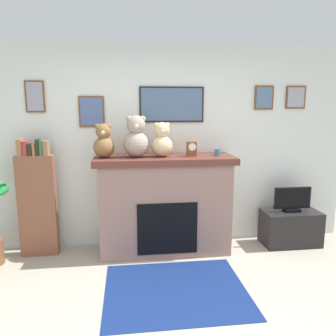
# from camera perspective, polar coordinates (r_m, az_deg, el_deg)

# --- Properties ---
(back_wall) EXTENTS (5.20, 0.15, 2.60)m
(back_wall) POSITION_cam_1_polar(r_m,az_deg,el_deg) (4.33, -2.15, 3.84)
(back_wall) COLOR silver
(back_wall) RESTS_ON ground_plane
(fireplace) EXTENTS (1.70, 0.62, 1.21)m
(fireplace) POSITION_cam_1_polar(r_m,az_deg,el_deg) (4.14, -0.58, -6.26)
(fireplace) COLOR #926E62
(fireplace) RESTS_ON ground_plane
(bookshelf) EXTENTS (0.44, 0.16, 1.44)m
(bookshelf) POSITION_cam_1_polar(r_m,az_deg,el_deg) (4.32, -21.69, -5.43)
(bookshelf) COLOR brown
(bookshelf) RESTS_ON ground_plane
(tv_stand) EXTENTS (0.74, 0.40, 0.46)m
(tv_stand) POSITION_cam_1_polar(r_m,az_deg,el_deg) (4.73, 20.47, -9.68)
(tv_stand) COLOR black
(tv_stand) RESTS_ON ground_plane
(television) EXTENTS (0.49, 0.14, 0.33)m
(television) POSITION_cam_1_polar(r_m,az_deg,el_deg) (4.62, 20.77, -5.25)
(television) COLOR black
(television) RESTS_ON tv_stand
(area_rug) EXTENTS (1.41, 1.19, 0.01)m
(area_rug) POSITION_cam_1_polar(r_m,az_deg,el_deg) (3.50, 1.34, -20.38)
(area_rug) COLOR navy
(area_rug) RESTS_ON ground_plane
(candle_jar) EXTENTS (0.07, 0.07, 0.09)m
(candle_jar) POSITION_cam_1_polar(r_m,az_deg,el_deg) (4.11, 8.56, 2.71)
(candle_jar) COLOR teal
(candle_jar) RESTS_ON fireplace
(mantel_clock) EXTENTS (0.11, 0.09, 0.18)m
(mantel_clock) POSITION_cam_1_polar(r_m,az_deg,el_deg) (4.03, 4.11, 3.33)
(mantel_clock) COLOR brown
(mantel_clock) RESTS_ON fireplace
(teddy_bear_tan) EXTENTS (0.25, 0.25, 0.40)m
(teddy_bear_tan) POSITION_cam_1_polar(r_m,az_deg,el_deg) (3.95, -11.09, 4.37)
(teddy_bear_tan) COLOR brown
(teddy_bear_tan) RESTS_ON fireplace
(teddy_bear_grey) EXTENTS (0.31, 0.31, 0.50)m
(teddy_bear_grey) POSITION_cam_1_polar(r_m,az_deg,el_deg) (3.94, -5.54, 5.11)
(teddy_bear_grey) COLOR gray
(teddy_bear_grey) RESTS_ON fireplace
(teddy_bear_cream) EXTENTS (0.26, 0.26, 0.42)m
(teddy_bear_cream) POSITION_cam_1_polar(r_m,az_deg,el_deg) (3.96, -1.06, 4.66)
(teddy_bear_cream) COLOR #CFB88B
(teddy_bear_cream) RESTS_ON fireplace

